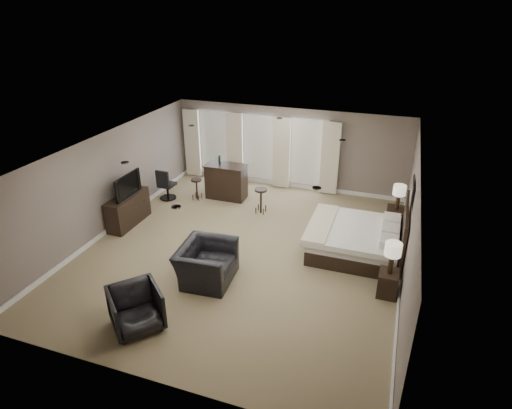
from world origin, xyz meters
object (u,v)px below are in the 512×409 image
(bed, at_px, (355,227))
(desk_chair, at_px, (167,184))
(armchair_near, at_px, (206,258))
(bar_stool_right, at_px, (261,201))
(bar_counter, at_px, (226,181))
(nightstand_near, at_px, (388,283))
(armchair_far, at_px, (136,307))
(bar_stool_left, at_px, (197,189))
(lamp_near, at_px, (392,258))
(dresser, at_px, (128,210))
(tv, at_px, (126,193))
(lamp_far, at_px, (398,197))
(nightstand_far, at_px, (395,220))

(bed, relative_size, desk_chair, 2.21)
(armchair_near, height_order, bar_stool_right, armchair_near)
(bar_counter, height_order, desk_chair, bar_counter)
(nightstand_near, distance_m, bar_stool_right, 4.60)
(armchair_far, bearing_deg, armchair_near, 24.41)
(armchair_far, height_order, bar_stool_left, armchair_far)
(armchair_near, bearing_deg, bed, -56.42)
(nightstand_near, height_order, bar_stool_left, bar_stool_left)
(bar_stool_left, bearing_deg, nightstand_near, -26.86)
(lamp_near, bearing_deg, bed, 121.54)
(nightstand_near, xyz_separation_m, desk_chair, (-6.74, 2.72, 0.22))
(lamp_near, xyz_separation_m, dresser, (-6.92, 0.92, -0.47))
(nightstand_near, bearing_deg, bar_stool_right, 143.55)
(dresser, bearing_deg, armchair_far, -53.98)
(nightstand_near, height_order, armchair_far, armchair_far)
(desk_chair, bearing_deg, bar_counter, -155.44)
(armchair_near, bearing_deg, tv, 58.47)
(dresser, bearing_deg, bar_counter, 52.71)
(bar_stool_left, xyz_separation_m, desk_chair, (-0.89, -0.24, 0.16))
(bed, relative_size, bar_stool_right, 2.88)
(dresser, bearing_deg, lamp_far, 15.96)
(nightstand_near, xyz_separation_m, bar_stool_right, (-3.70, 2.73, 0.11))
(tv, distance_m, armchair_near, 3.56)
(nightstand_far, relative_size, lamp_far, 0.95)
(nightstand_near, height_order, lamp_near, lamp_near)
(lamp_near, distance_m, bar_stool_right, 4.63)
(dresser, bearing_deg, armchair_near, -28.08)
(lamp_far, xyz_separation_m, bar_counter, (-5.04, 0.49, -0.43))
(nightstand_far, distance_m, armchair_far, 7.01)
(lamp_far, relative_size, armchair_far, 0.73)
(bar_counter, bearing_deg, nightstand_near, -33.88)
(tv, bearing_deg, bar_stool_left, -27.54)
(desk_chair, bearing_deg, bed, 170.96)
(nightstand_far, bearing_deg, tv, -164.04)
(armchair_far, xyz_separation_m, desk_chair, (-2.35, 5.28, 0.03))
(nightstand_far, xyz_separation_m, lamp_near, (0.00, -2.90, 0.57))
(bed, bearing_deg, armchair_near, -142.96)
(bar_counter, height_order, bar_stool_left, bar_counter)
(bed, relative_size, lamp_far, 3.24)
(nightstand_near, bearing_deg, dresser, 172.42)
(bed, height_order, dresser, bed)
(lamp_far, height_order, tv, lamp_far)
(nightstand_far, distance_m, desk_chair, 6.75)
(bar_stool_left, bearing_deg, armchair_far, -75.14)
(bar_counter, xyz_separation_m, desk_chair, (-1.70, -0.66, -0.05))
(bar_counter, relative_size, bar_stool_right, 1.65)
(nightstand_far, distance_m, bar_counter, 5.07)
(lamp_far, bearing_deg, tv, -164.04)
(dresser, relative_size, armchair_far, 1.59)
(dresser, xyz_separation_m, bar_counter, (1.88, 2.47, 0.12))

